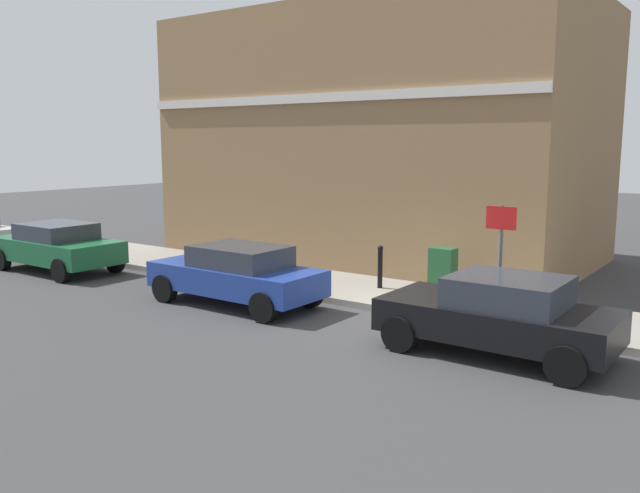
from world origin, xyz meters
The scene contains 10 objects.
ground centered at (0.00, 0.00, 0.00)m, with size 80.00×80.00×0.00m, color #38383A.
sidewalk centered at (1.87, 6.00, 0.07)m, with size 2.67×30.00×0.15m, color gray.
corner_building centered at (6.78, 4.27, 3.72)m, with size 7.25×12.54×7.44m.
car_black centered at (-0.70, -2.48, 0.72)m, with size 1.94×3.94×1.39m.
car_blue centered at (-0.75, 3.59, 0.72)m, with size 1.78×4.10×1.36m.
car_green centered at (-0.83, 10.40, 0.73)m, with size 1.92×4.00×1.38m.
utility_cabinet centered at (1.98, -0.14, 0.68)m, with size 0.46×0.61×1.15m.
bollard_near_cabinet centered at (2.08, 1.54, 0.70)m, with size 0.14×0.14×1.04m.
bollard_far_kerb centered at (0.78, 3.47, 0.70)m, with size 0.14×0.14×1.04m.
street_sign centered at (0.78, -1.89, 1.66)m, with size 0.08×0.60×2.30m.
Camera 1 is at (-11.38, -6.38, 3.63)m, focal length 36.97 mm.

